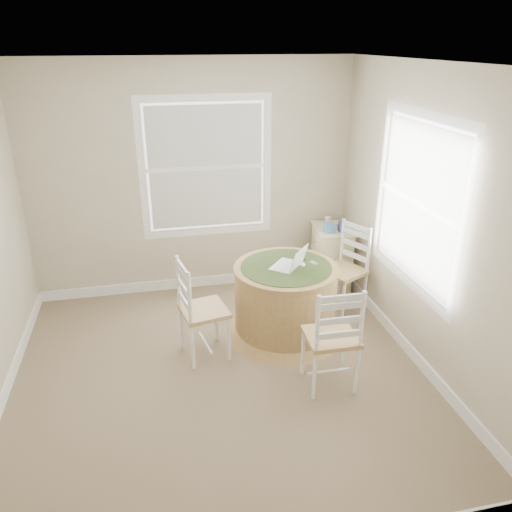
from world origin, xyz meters
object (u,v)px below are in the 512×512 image
object	(u,v)px
chair_left	(204,310)
corner_chest	(331,257)
chair_near	(331,336)
round_table	(285,297)
laptop	(289,264)
chair_right	(343,270)

from	to	relation	value
chair_left	corner_chest	distance (m)	1.99
chair_near	corner_chest	xyz separation A→B (m)	(0.66, 1.78, -0.10)
corner_chest	round_table	bearing A→B (deg)	-125.26
corner_chest	chair_left	bearing A→B (deg)	-139.06
round_table	laptop	world-z (taller)	laptop
corner_chest	laptop	bearing A→B (deg)	-124.10
round_table	laptop	size ratio (longest dim) A/B	2.84
chair_right	corner_chest	distance (m)	0.60
round_table	chair_near	world-z (taller)	chair_near
chair_near	laptop	world-z (taller)	chair_near
chair_left	chair_right	bearing A→B (deg)	-82.33
laptop	chair_right	bearing A→B (deg)	154.56
chair_near	round_table	bearing A→B (deg)	-79.01
chair_left	chair_right	size ratio (longest dim) A/B	1.00
chair_left	chair_right	world-z (taller)	same
round_table	chair_left	xyz separation A→B (m)	(-0.84, -0.22, 0.08)
round_table	chair_left	world-z (taller)	chair_left
round_table	corner_chest	xyz separation A→B (m)	(0.81, 0.89, -0.03)
chair_left	laptop	bearing A→B (deg)	-87.33
chair_left	corner_chest	xyz separation A→B (m)	(1.65, 1.11, -0.10)
chair_near	chair_right	world-z (taller)	same
round_table	corner_chest	size ratio (longest dim) A/B	1.62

